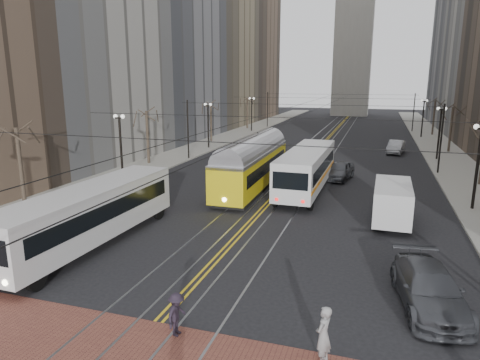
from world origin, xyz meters
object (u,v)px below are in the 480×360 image
Objects in this scene: pedestrian_d at (177,314)px; pedestrian_b at (323,335)px; sedan_parked at (429,288)px; cargo_van at (392,204)px; sedan_silver at (396,147)px; streetcar at (253,168)px; transit_bus at (90,217)px; rear_bus at (307,171)px; sedan_grey at (340,170)px.

pedestrian_b is at bearing -86.15° from pedestrian_d.
pedestrian_b is (-3.48, -4.73, 0.18)m from sedan_parked.
cargo_van is 10.36m from sedan_parked.
sedan_silver is at bearing -165.63° from pedestrian_b.
streetcar is 12.21m from cargo_van.
transit_bus is 17.74m from cargo_van.
rear_bus reaches higher than sedan_silver.
rear_bus reaches higher than transit_bus.
rear_bus is at bearing 5.36° from streetcar.
cargo_van is (6.31, -6.37, -0.43)m from rear_bus.
sedan_grey is at bearing 39.85° from streetcar.
rear_bus is at bearing 1.13° from pedestrian_d.
streetcar is 2.95× the size of sedan_grey.
sedan_silver is 0.87× the size of sedan_parked.
sedan_grey is at bearing -157.11° from pedestrian_b.
pedestrian_b is (1.82, -26.49, 0.16)m from sedan_grey.
sedan_parked is (5.31, -21.76, -0.02)m from sedan_grey.
sedan_grey is 26.68m from pedestrian_d.
cargo_van is 3.58× the size of pedestrian_d.
pedestrian_d is at bearing -91.96° from rear_bus.
streetcar is at bearing 117.35° from sedan_parked.
pedestrian_d is (-5.00, 0.00, -0.18)m from pedestrian_b.
streetcar is at bearing 73.58° from transit_bus.
sedan_parked is at bearing -57.01° from pedestrian_d.
transit_bus is 2.66× the size of sedan_silver.
cargo_van is 1.18× the size of sedan_silver.
cargo_van is 15.19m from pedestrian_b.
transit_bus reaches higher than cargo_van.
sedan_parked is at bearing -65.10° from rear_bus.
sedan_silver is at bearing 61.17° from streetcar.
pedestrian_b reaches higher than sedan_grey.
rear_bus reaches higher than streetcar.
streetcar is (4.75, 14.68, 0.09)m from transit_bus.
streetcar is 20.07m from sedan_parked.
rear_bus is 21.76m from pedestrian_b.
transit_bus is at bearing -109.24° from sedan_grey.
pedestrian_b is at bearing -135.16° from sedan_parked.
rear_bus reaches higher than sedan_grey.
sedan_parked is (16.57, -1.51, -0.78)m from transit_bus.
sedan_grey is 0.87× the size of sedan_parked.
pedestrian_b reaches higher than sedan_parked.
cargo_van is at bearing -29.63° from streetcar.
rear_bus is at bearing -103.06° from sedan_grey.
sedan_grey is (11.27, 20.25, -0.76)m from transit_bus.
streetcar is 9.03× the size of pedestrian_d.
transit_bus reaches higher than pedestrian_b.
rear_bus is at bearing 60.47° from transit_bus.
cargo_van is at bearing -60.26° from sedan_grey.
rear_bus reaches higher than pedestrian_b.
rear_bus is 8.18× the size of pedestrian_d.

